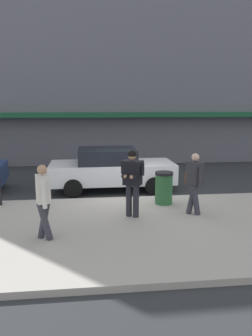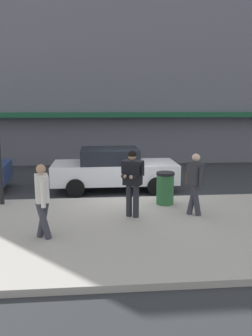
{
  "view_description": "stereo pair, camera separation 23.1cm",
  "coord_description": "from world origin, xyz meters",
  "px_view_note": "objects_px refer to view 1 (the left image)",
  "views": [
    {
      "loc": [
        -1.3,
        -10.47,
        3.12
      ],
      "look_at": [
        -0.36,
        -2.17,
        1.49
      ],
      "focal_mm": 35.0,
      "sensor_mm": 36.0,
      "label": 1
    },
    {
      "loc": [
        -1.07,
        -10.49,
        3.12
      ],
      "look_at": [
        -0.36,
        -2.17,
        1.49
      ],
      "focal_mm": 35.0,
      "sensor_mm": 36.0,
      "label": 2
    }
  ],
  "objects_px": {
    "parked_sedan_mid": "(111,169)",
    "trash_bin": "(164,188)",
    "man_texting_on_phone": "(132,176)",
    "pedestrian_in_light_coat": "(43,197)",
    "pedestrian_with_bag": "(194,180)"
  },
  "relations": [
    {
      "from": "pedestrian_in_light_coat",
      "to": "trash_bin",
      "type": "relative_size",
      "value": 1.74
    },
    {
      "from": "pedestrian_with_bag",
      "to": "man_texting_on_phone",
      "type": "bearing_deg",
      "value": -178.74
    },
    {
      "from": "man_texting_on_phone",
      "to": "pedestrian_in_light_coat",
      "type": "xyz_separation_m",
      "value": [
        -2.14,
        -1.24,
        -0.14
      ]
    },
    {
      "from": "parked_sedan_mid",
      "to": "pedestrian_in_light_coat",
      "type": "relative_size",
      "value": 2.65
    },
    {
      "from": "parked_sedan_mid",
      "to": "pedestrian_in_light_coat",
      "type": "xyz_separation_m",
      "value": [
        -1.8,
        -4.66,
        0.32
      ]
    },
    {
      "from": "pedestrian_with_bag",
      "to": "pedestrian_in_light_coat",
      "type": "bearing_deg",
      "value": -161.59
    },
    {
      "from": "trash_bin",
      "to": "parked_sedan_mid",
      "type": "bearing_deg",
      "value": 121.71
    },
    {
      "from": "pedestrian_with_bag",
      "to": "trash_bin",
      "type": "relative_size",
      "value": 1.74
    },
    {
      "from": "parked_sedan_mid",
      "to": "trash_bin",
      "type": "xyz_separation_m",
      "value": [
        1.45,
        -2.34,
        -0.16
      ]
    },
    {
      "from": "parked_sedan_mid",
      "to": "pedestrian_in_light_coat",
      "type": "distance_m",
      "value": 5.01
    },
    {
      "from": "man_texting_on_phone",
      "to": "pedestrian_with_bag",
      "type": "height_order",
      "value": "man_texting_on_phone"
    },
    {
      "from": "man_texting_on_phone",
      "to": "trash_bin",
      "type": "relative_size",
      "value": 1.84
    },
    {
      "from": "pedestrian_in_light_coat",
      "to": "parked_sedan_mid",
      "type": "bearing_deg",
      "value": 68.82
    },
    {
      "from": "parked_sedan_mid",
      "to": "trash_bin",
      "type": "relative_size",
      "value": 4.6
    },
    {
      "from": "parked_sedan_mid",
      "to": "pedestrian_with_bag",
      "type": "height_order",
      "value": "pedestrian_with_bag"
    }
  ]
}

